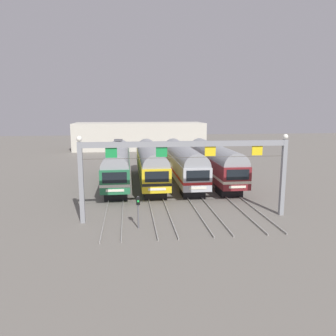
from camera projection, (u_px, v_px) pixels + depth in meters
ground_plane at (167, 183)px, 40.44m from camera, size 160.00×160.00×0.00m
track_bed at (155, 161)px, 57.05m from camera, size 13.41×70.00×0.15m
commuter_train_green at (118, 163)px, 39.27m from camera, size 2.88×18.06×5.05m
commuter_train_yellow at (150, 162)px, 39.73m from camera, size 2.88×18.06×4.77m
commuter_train_stainless at (183, 161)px, 40.20m from camera, size 2.88×18.06×4.77m
commuter_train_maroon at (214, 161)px, 40.67m from camera, size 2.88×18.06×4.77m
catenary_gantry at (186, 158)px, 26.36m from camera, size 17.15×0.44×6.97m
yard_signal_mast at (138, 206)px, 24.71m from camera, size 0.28×0.35×2.52m
maintenance_building at (140, 136)px, 75.24m from camera, size 29.23×10.00×6.03m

